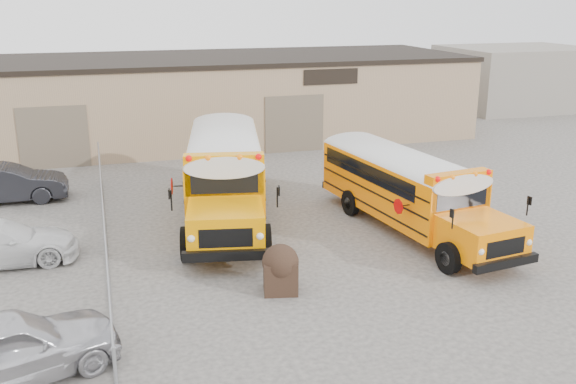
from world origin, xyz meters
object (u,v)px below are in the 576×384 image
object	(u,v)px
tarp_bundle	(280,268)
car_dark	(6,184)
school_bus_right	(330,150)
school_bus_left	(224,132)
car_silver	(7,349)

from	to	relation	value
tarp_bundle	car_dark	size ratio (longest dim) A/B	0.30
tarp_bundle	car_dark	distance (m)	13.77
school_bus_right	car_dark	distance (m)	13.33
school_bus_left	tarp_bundle	distance (m)	13.56
school_bus_right	car_dark	size ratio (longest dim) A/B	2.07
car_silver	school_bus_right	bearing A→B (deg)	-63.23
tarp_bundle	car_dark	bearing A→B (deg)	126.83
school_bus_left	school_bus_right	size ratio (longest dim) A/B	1.14
school_bus_left	car_dark	size ratio (longest dim) A/B	2.36
car_silver	car_dark	world-z (taller)	car_silver
school_bus_right	car_dark	world-z (taller)	school_bus_right
car_dark	school_bus_left	bearing A→B (deg)	-75.25
school_bus_right	car_silver	distance (m)	16.82
school_bus_left	car_silver	bearing A→B (deg)	-116.25
car_dark	school_bus_right	bearing A→B (deg)	-96.66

